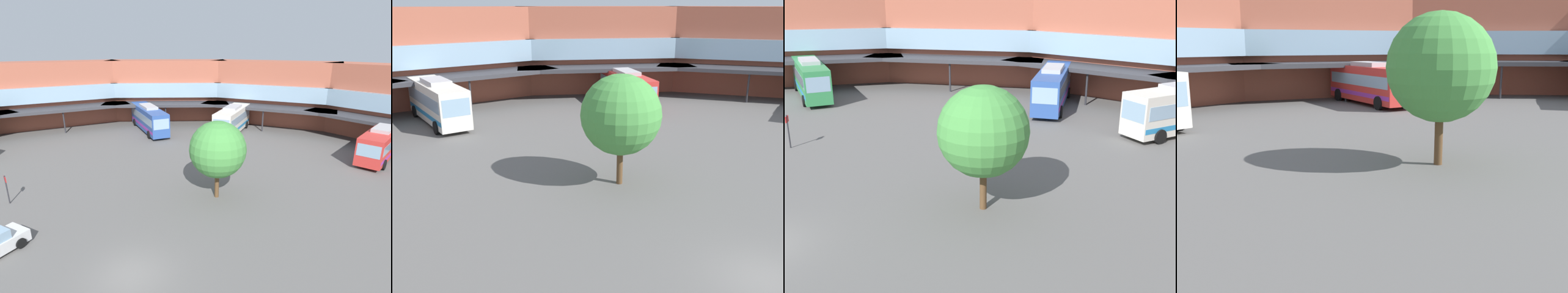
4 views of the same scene
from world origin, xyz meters
The scene contains 4 objects.
bus_0 centered at (-15.43, 26.56, 1.95)m, with size 10.30×9.52×3.85m.
bus_1 centered at (-29.96, 6.76, 1.99)m, with size 11.63×2.96×3.93m.
plaza_tree centered at (1.08, 10.72, 4.19)m, with size 4.63×4.63×6.51m.
stop_sign_post centered at (-13.79, 2.84, 1.49)m, with size 0.57×0.28×2.42m.
Camera 3 is at (21.02, 0.46, 11.09)m, focal length 43.66 mm.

